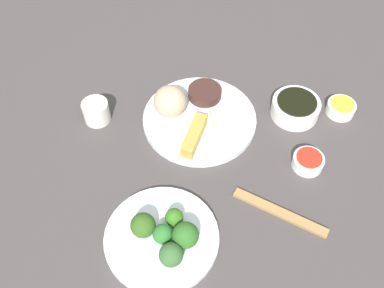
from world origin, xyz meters
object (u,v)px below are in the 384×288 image
at_px(sauce_ramekin_sweet_and_sour, 308,162).
at_px(teacup, 96,112).
at_px(soy_sauce_bowl, 295,108).
at_px(sauce_ramekin_hot_mustard, 341,108).
at_px(chopsticks_pair, 280,212).
at_px(broccoli_plate, 162,238).
at_px(main_plate, 200,119).

relative_size(sauce_ramekin_sweet_and_sour, teacup, 1.10).
height_order(soy_sauce_bowl, sauce_ramekin_hot_mustard, soy_sauce_bowl).
distance_m(soy_sauce_bowl, chopsticks_pair, 0.28).
xyz_separation_m(broccoli_plate, sauce_ramekin_sweet_and_sour, (-0.09, 0.35, 0.01)).
distance_m(soy_sauce_bowl, sauce_ramekin_hot_mustard, 0.11).
bearing_deg(main_plate, broccoli_plate, -29.30).
relative_size(main_plate, sauce_ramekin_hot_mustard, 3.94).
bearing_deg(main_plate, teacup, -107.01).
relative_size(soy_sauce_bowl, sauce_ramekin_hot_mustard, 1.68).
bearing_deg(chopsticks_pair, sauce_ramekin_sweet_and_sour, 132.79).
bearing_deg(teacup, sauce_ramekin_sweet_and_sour, 59.09).
xyz_separation_m(broccoli_plate, soy_sauce_bowl, (-0.24, 0.38, 0.01)).
relative_size(soy_sauce_bowl, chopsticks_pair, 0.56).
bearing_deg(soy_sauce_bowl, sauce_ramekin_hot_mustard, 78.01).
distance_m(sauce_ramekin_sweet_and_sour, chopsticks_pair, 0.14).
relative_size(main_plate, sauce_ramekin_sweet_and_sour, 3.94).
xyz_separation_m(broccoli_plate, teacup, (-0.34, -0.08, 0.02)).
relative_size(broccoli_plate, sauce_ramekin_sweet_and_sour, 3.30).
height_order(main_plate, teacup, teacup).
bearing_deg(teacup, main_plate, 72.99).
distance_m(sauce_ramekin_sweet_and_sour, teacup, 0.50).
height_order(soy_sauce_bowl, sauce_ramekin_sweet_and_sour, soy_sauce_bowl).
xyz_separation_m(sauce_ramekin_sweet_and_sour, chopsticks_pair, (0.10, -0.10, -0.01)).
xyz_separation_m(soy_sauce_bowl, sauce_ramekin_hot_mustard, (0.02, 0.11, -0.01)).
xyz_separation_m(sauce_ramekin_hot_mustard, teacup, (-0.13, -0.57, 0.01)).
bearing_deg(sauce_ramekin_hot_mustard, main_plate, -100.05).
xyz_separation_m(main_plate, teacup, (-0.07, -0.23, 0.02)).
bearing_deg(sauce_ramekin_sweet_and_sour, main_plate, -133.53).
relative_size(soy_sauce_bowl, sauce_ramekin_sweet_and_sour, 1.68).
height_order(soy_sauce_bowl, teacup, teacup).
bearing_deg(main_plate, sauce_ramekin_sweet_and_sour, 46.47).
relative_size(broccoli_plate, teacup, 3.63).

